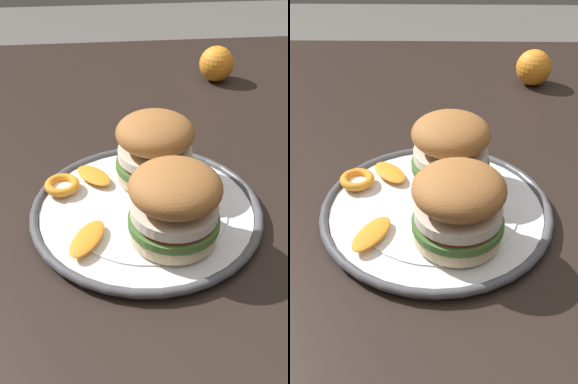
# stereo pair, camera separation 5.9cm
# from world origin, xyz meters

# --- Properties ---
(dining_table) EXTENTS (1.49, 1.06, 0.72)m
(dining_table) POSITION_xyz_m (0.00, 0.00, 0.65)
(dining_table) COLOR black
(dining_table) RESTS_ON ground
(dinner_plate) EXTENTS (0.32, 0.32, 0.02)m
(dinner_plate) POSITION_xyz_m (-0.01, -0.00, 0.73)
(dinner_plate) COLOR white
(dinner_plate) RESTS_ON dining_table
(sandwich_half_left) EXTENTS (0.12, 0.12, 0.10)m
(sandwich_half_left) POSITION_xyz_m (-0.08, 0.02, 0.79)
(sandwich_half_left) COLOR beige
(sandwich_half_left) RESTS_ON dinner_plate
(sandwich_half_right) EXTENTS (0.13, 0.13, 0.10)m
(sandwich_half_right) POSITION_xyz_m (0.05, 0.03, 0.79)
(sandwich_half_right) COLOR beige
(sandwich_half_right) RESTS_ON dinner_plate
(orange_peel_curled) EXTENTS (0.07, 0.07, 0.01)m
(orange_peel_curled) POSITION_xyz_m (-0.06, -0.12, 0.75)
(orange_peel_curled) COLOR orange
(orange_peel_curled) RESTS_ON dinner_plate
(orange_peel_strip_long) EXTENTS (0.07, 0.07, 0.01)m
(orange_peel_strip_long) POSITION_xyz_m (-0.08, -0.07, 0.75)
(orange_peel_strip_long) COLOR orange
(orange_peel_strip_long) RESTS_ON dinner_plate
(orange_peel_strip_short) EXTENTS (0.08, 0.06, 0.01)m
(orange_peel_strip_short) POSITION_xyz_m (0.06, -0.08, 0.75)
(orange_peel_strip_short) COLOR orange
(orange_peel_strip_short) RESTS_ON dinner_plate
(whole_orange) EXTENTS (0.08, 0.08, 0.08)m
(whole_orange) POSITION_xyz_m (-0.46, 0.20, 0.76)
(whole_orange) COLOR orange
(whole_orange) RESTS_ON dining_table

